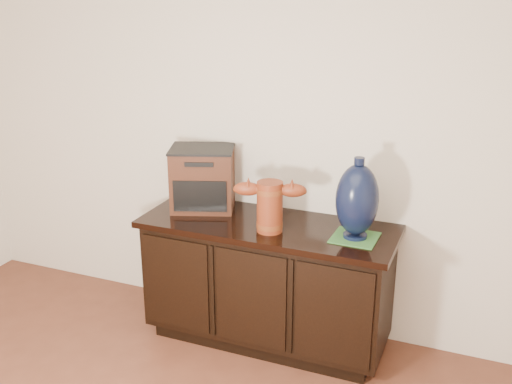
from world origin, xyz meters
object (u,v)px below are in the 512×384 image
at_px(lamp_base, 357,200).
at_px(spray_can, 273,196).
at_px(terracotta_vessel, 270,204).
at_px(sideboard, 267,281).
at_px(tv_radio, 203,178).

xyz_separation_m(lamp_base, spray_can, (-0.56, 0.24, -0.13)).
height_order(terracotta_vessel, spray_can, terracotta_vessel).
height_order(sideboard, lamp_base, lamp_base).
bearing_deg(terracotta_vessel, tv_radio, 143.01).
height_order(terracotta_vessel, tv_radio, tv_radio).
bearing_deg(terracotta_vessel, spray_can, 91.38).
distance_m(sideboard, lamp_base, 0.77).
xyz_separation_m(sideboard, spray_can, (-0.05, 0.22, 0.45)).
relative_size(terracotta_vessel, lamp_base, 0.91).
xyz_separation_m(terracotta_vessel, tv_radio, (-0.50, 0.19, 0.03)).
height_order(tv_radio, lamp_base, lamp_base).
xyz_separation_m(terracotta_vessel, lamp_base, (0.46, 0.08, 0.06)).
distance_m(tv_radio, spray_can, 0.43).
distance_m(sideboard, tv_radio, 0.72).
bearing_deg(terracotta_vessel, lamp_base, -6.71).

